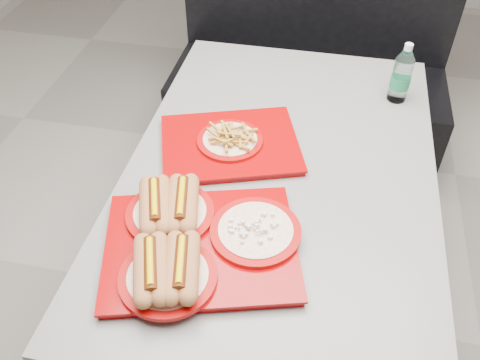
% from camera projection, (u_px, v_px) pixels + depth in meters
% --- Properties ---
extents(ground, '(6.00, 6.00, 0.00)m').
position_uv_depth(ground, '(270.00, 308.00, 2.01)').
color(ground, gray).
rests_on(ground, ground).
extents(diner_table, '(0.92, 1.42, 0.75)m').
position_uv_depth(diner_table, '(278.00, 206.00, 1.61)').
color(diner_table, black).
rests_on(diner_table, ground).
extents(booth_bench, '(1.30, 0.57, 1.35)m').
position_uv_depth(booth_bench, '(309.00, 75.00, 2.52)').
color(booth_bench, black).
rests_on(booth_bench, ground).
extents(tray_near, '(0.56, 0.49, 0.10)m').
position_uv_depth(tray_near, '(192.00, 240.00, 1.25)').
color(tray_near, '#8E0304').
rests_on(tray_near, diner_table).
extents(tray_far, '(0.50, 0.44, 0.08)m').
position_uv_depth(tray_far, '(230.00, 142.00, 1.55)').
color(tray_far, '#8E0304').
rests_on(tray_far, diner_table).
extents(water_bottle, '(0.07, 0.07, 0.21)m').
position_uv_depth(water_bottle, '(401.00, 76.00, 1.70)').
color(water_bottle, silver).
rests_on(water_bottle, diner_table).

